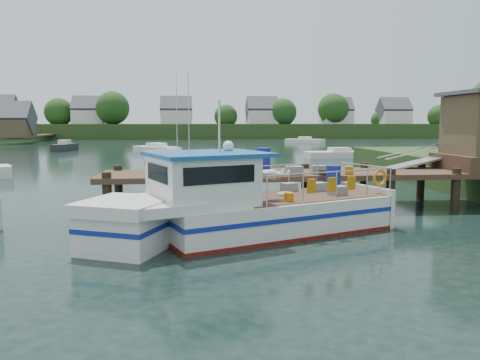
{
  "coord_description": "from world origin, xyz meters",
  "views": [
    {
      "loc": [
        -2.75,
        -17.31,
        3.27
      ],
      "look_at": [
        -1.0,
        -1.5,
        1.3
      ],
      "focal_mm": 35.0,
      "sensor_mm": 36.0,
      "label": 1
    }
  ],
  "objects": [
    {
      "name": "ground_plane",
      "position": [
        0.0,
        0.0,
        0.0
      ],
      "size": [
        160.0,
        160.0,
        0.0
      ],
      "primitive_type": "plane",
      "color": "black"
    },
    {
      "name": "far_shore",
      "position": [
        0.01,
        82.37,
        2.1
      ],
      "size": [
        140.0,
        42.55,
        9.22
      ],
      "color": "#2C431B",
      "rests_on": "ground"
    },
    {
      "name": "dock",
      "position": [
        6.51,
        0.01,
        2.24
      ],
      "size": [
        16.6,
        3.0,
        4.78
      ],
      "color": "#473021",
      "rests_on": "ground"
    },
    {
      "name": "lobster_boat",
      "position": [
        -1.29,
        -4.18,
        0.83
      ],
      "size": [
        9.3,
        5.52,
        4.6
      ],
      "rotation": [
        0.0,
        0.0,
        0.37
      ],
      "color": "silver",
      "rests_on": "ground"
    },
    {
      "name": "moored_far",
      "position": [
        15.43,
        54.49,
        0.38
      ],
      "size": [
        6.03,
        5.24,
        1.02
      ],
      "rotation": [
        0.0,
        0.0,
        -0.38
      ],
      "color": "silver",
      "rests_on": "ground"
    },
    {
      "name": "moored_b",
      "position": [
        -4.4,
        22.68,
        0.44
      ],
      "size": [
        4.53,
        5.51,
        1.19
      ],
      "rotation": [
        0.0,
        0.0,
        -0.37
      ],
      "color": "silver",
      "rests_on": "ground"
    },
    {
      "name": "moored_c",
      "position": [
        10.95,
        24.05,
        0.36
      ],
      "size": [
        6.26,
        2.44,
        0.97
      ],
      "rotation": [
        0.0,
        0.0,
        -0.12
      ],
      "color": "silver",
      "rests_on": "ground"
    },
    {
      "name": "moored_d",
      "position": [
        -6.09,
        32.82,
        0.4
      ],
      "size": [
        5.42,
        6.54,
        1.09
      ],
      "rotation": [
        0.0,
        0.0,
        0.07
      ],
      "color": "silver",
      "rests_on": "ground"
    },
    {
      "name": "moored_e",
      "position": [
        -16.83,
        38.2,
        0.46
      ],
      "size": [
        2.11,
        4.7,
        1.25
      ],
      "rotation": [
        0.0,
        0.0,
        0.05
      ],
      "color": "black",
      "rests_on": "ground"
    }
  ]
}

